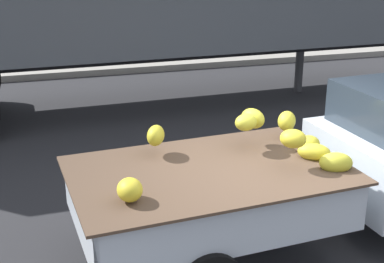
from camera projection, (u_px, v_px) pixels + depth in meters
The scene contains 3 objects.
ground at pixel (274, 256), 6.05m from camera, with size 220.00×220.00×0.00m, color #28282B.
curb_strip at pixel (128, 67), 14.25m from camera, with size 80.00×0.80×0.16m, color gray.
pickup_truck at pixel (369, 160), 6.37m from camera, with size 5.17×2.11×1.70m.
Camera 1 is at (-2.35, -4.74, 3.37)m, focal length 50.86 mm.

